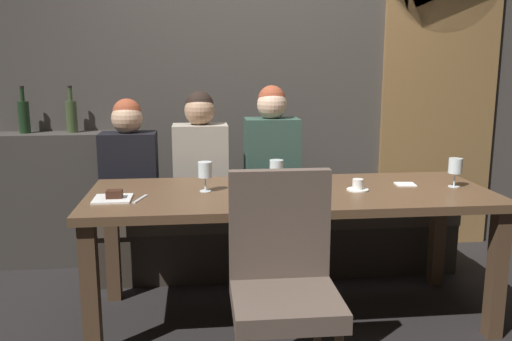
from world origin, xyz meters
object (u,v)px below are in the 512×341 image
(dessert_plate, at_px, (113,197))
(diner_redhead, at_px, (129,160))
(wine_glass_center_back, at_px, (276,169))
(chair_near_side, at_px, (283,273))
(wine_bottle_pale_label, at_px, (72,115))
(banquette_bench, at_px, (272,239))
(wine_bottle_dark_red, at_px, (24,116))
(wine_glass_far_right, at_px, (455,167))
(wine_glass_far_left, at_px, (205,171))
(espresso_cup, at_px, (358,186))
(diner_far_end, at_px, (272,151))
(fork_on_table, at_px, (140,199))
(diner_bearded, at_px, (201,155))
(dining_table, at_px, (291,206))

(dessert_plate, bearing_deg, diner_redhead, 90.79)
(wine_glass_center_back, bearing_deg, chair_near_side, -96.29)
(wine_bottle_pale_label, bearing_deg, banquette_bench, -14.59)
(wine_bottle_dark_red, height_order, wine_bottle_pale_label, same)
(wine_glass_far_right, bearing_deg, wine_glass_far_left, 178.24)
(espresso_cup, height_order, dessert_plate, espresso_cup)
(wine_bottle_dark_red, relative_size, espresso_cup, 2.72)
(banquette_bench, xyz_separation_m, wine_glass_far_left, (-0.47, -0.66, 0.62))
(wine_glass_far_left, bearing_deg, banquette_bench, 54.83)
(wine_bottle_dark_red, bearing_deg, diner_far_end, -11.00)
(banquette_bench, height_order, fork_on_table, fork_on_table)
(banquette_bench, distance_m, wine_glass_far_left, 1.02)
(diner_redhead, distance_m, diner_bearded, 0.47)
(diner_bearded, bearing_deg, wine_bottle_pale_label, 158.85)
(diner_redhead, relative_size, wine_bottle_dark_red, 2.32)
(wine_glass_center_back, relative_size, espresso_cup, 1.37)
(diner_bearded, distance_m, espresso_cup, 1.13)
(banquette_bench, relative_size, wine_glass_far_right, 15.24)
(diner_far_end, xyz_separation_m, espresso_cup, (0.37, -0.76, -0.08))
(dining_table, relative_size, wine_bottle_pale_label, 6.75)
(diner_far_end, xyz_separation_m, fork_on_table, (-0.80, -0.83, -0.10))
(wine_bottle_dark_red, xyz_separation_m, dessert_plate, (0.76, -1.15, -0.32))
(diner_far_end, relative_size, wine_glass_far_right, 5.10)
(chair_near_side, xyz_separation_m, wine_glass_center_back, (0.09, 0.77, 0.29))
(dining_table, relative_size, wine_glass_center_back, 13.41)
(wine_glass_far_right, bearing_deg, fork_on_table, -176.74)
(banquette_bench, height_order, diner_bearded, diner_bearded)
(diner_bearded, xyz_separation_m, wine_bottle_dark_red, (-1.21, 0.34, 0.24))
(diner_far_end, distance_m, dessert_plate, 1.25)
(banquette_bench, distance_m, chair_near_side, 1.47)
(wine_bottle_dark_red, bearing_deg, espresso_cup, -27.73)
(wine_glass_center_back, xyz_separation_m, espresso_cup, (0.44, -0.08, -0.09))
(wine_glass_far_right, bearing_deg, diner_bearded, 153.16)
(wine_bottle_pale_label, distance_m, wine_glass_far_right, 2.56)
(diner_far_end, distance_m, fork_on_table, 1.16)
(diner_bearded, height_order, wine_bottle_pale_label, wine_bottle_pale_label)
(wine_bottle_pale_label, xyz_separation_m, wine_glass_center_back, (1.31, -1.01, -0.22))
(wine_glass_far_right, bearing_deg, diner_far_end, 142.17)
(diner_redhead, relative_size, wine_glass_far_right, 4.62)
(dining_table, height_order, chair_near_side, chair_near_side)
(banquette_bench, bearing_deg, wine_bottle_dark_red, 168.21)
(diner_bearded, distance_m, wine_glass_far_right, 1.59)
(espresso_cup, bearing_deg, banquette_bench, 116.66)
(dessert_plate, bearing_deg, wine_glass_far_right, 2.69)
(diner_far_end, xyz_separation_m, wine_bottle_dark_red, (-1.69, 0.33, 0.22))
(diner_redhead, bearing_deg, wine_bottle_dark_red, 153.91)
(diner_far_end, xyz_separation_m, dessert_plate, (-0.93, -0.82, -0.09))
(dining_table, height_order, fork_on_table, fork_on_table)
(diner_bearded, xyz_separation_m, diner_far_end, (0.48, 0.01, 0.02))
(chair_near_side, relative_size, diner_far_end, 1.17)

